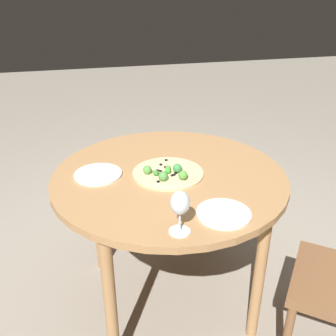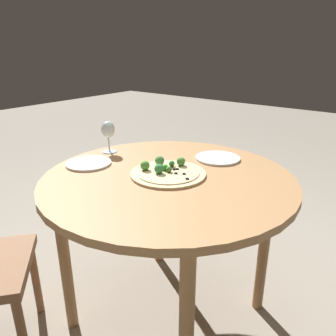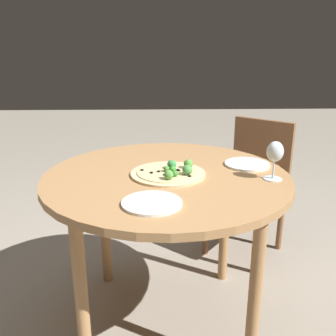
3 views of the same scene
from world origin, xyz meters
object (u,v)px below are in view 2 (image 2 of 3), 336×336
(pizza, at_px, (167,172))
(wine_glass, at_px, (108,131))
(plate_far, at_px, (218,158))
(plate_near, at_px, (89,163))

(pizza, bearing_deg, wine_glass, -8.61)
(pizza, xyz_separation_m, wine_glass, (0.41, -0.06, 0.10))
(pizza, bearing_deg, plate_far, -103.57)
(plate_near, bearing_deg, wine_glass, -71.41)
(pizza, height_order, plate_near, pizza)
(wine_glass, height_order, plate_near, wine_glass)
(wine_glass, bearing_deg, plate_far, -154.17)
(plate_near, bearing_deg, pizza, -161.02)
(plate_far, bearing_deg, pizza, 76.43)
(plate_near, bearing_deg, plate_far, -135.34)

